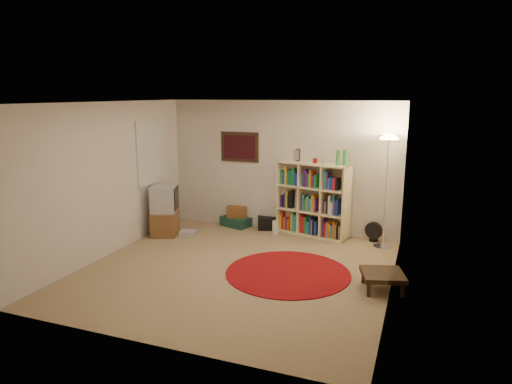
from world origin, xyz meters
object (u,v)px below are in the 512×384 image
Objects in this scene: floor_lamp at (388,155)px; side_table at (383,275)px; bookshelf at (312,200)px; tv_stand at (165,211)px; floor_fan at (374,232)px; suitcase at (236,221)px.

side_table is (0.16, -1.80, -1.42)m from floor_lamp.
tv_stand is at bearing -146.43° from bookshelf.
tv_stand is at bearing -171.03° from floor_lamp.
bookshelf reaches higher than floor_fan.
suitcase is (-1.56, 0.02, -0.57)m from bookshelf.
floor_lamp is 3.30m from suitcase.
bookshelf reaches higher than tv_stand.
suitcase is at bearing -166.87° from bookshelf.
floor_fan is at bearing 121.91° from floor_lamp.
side_table reaches higher than suitcase.
floor_lamp is 5.45× the size of floor_fan.
side_table is (3.06, -2.13, 0.12)m from suitcase.
bookshelf is at bearing 166.68° from floor_lamp.
suitcase is at bearing -166.70° from floor_fan.
floor_fan is at bearing 17.79° from suitcase.
floor_fan reaches higher than side_table.
bookshelf is at bearing -166.79° from floor_fan.
bookshelf is 1.75× the size of tv_stand.
bookshelf is 2.79m from tv_stand.
side_table is (0.35, -2.10, 0.03)m from floor_fan.
tv_stand reaches higher than suitcase.
side_table is at bearing -36.62° from tv_stand.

